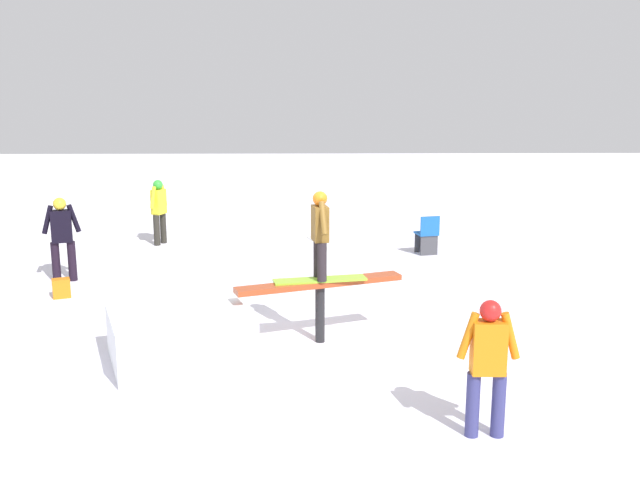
% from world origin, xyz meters
% --- Properties ---
extents(ground_plane, '(60.00, 60.00, 0.00)m').
position_xyz_m(ground_plane, '(0.00, 0.00, 0.00)').
color(ground_plane, white).
extents(rail_feature, '(2.44, 1.13, 0.93)m').
position_xyz_m(rail_feature, '(0.00, 0.00, 0.78)').
color(rail_feature, black).
rests_on(rail_feature, ground).
extents(snow_kicker_ramp, '(2.21, 2.03, 0.70)m').
position_xyz_m(snow_kicker_ramp, '(-1.91, -0.70, 0.35)').
color(snow_kicker_ramp, white).
rests_on(snow_kicker_ramp, ground).
extents(main_rider_on_rail, '(1.37, 0.69, 1.30)m').
position_xyz_m(main_rider_on_rail, '(0.00, 0.00, 1.56)').
color(main_rider_on_rail, '#8FCC31').
rests_on(main_rider_on_rail, rail_feature).
extents(bystander_black, '(0.71, 0.33, 1.62)m').
position_xyz_m(bystander_black, '(-4.84, 3.42, 0.91)').
color(bystander_black, black).
rests_on(bystander_black, ground).
extents(bystander_yellow, '(0.33, 0.64, 1.53)m').
position_xyz_m(bystander_yellow, '(-3.67, 6.69, 0.86)').
color(bystander_yellow, '#2A2822').
rests_on(bystander_yellow, ground).
extents(bystander_orange, '(0.67, 0.22, 1.51)m').
position_xyz_m(bystander_orange, '(1.71, -2.91, 0.85)').
color(bystander_orange, navy).
rests_on(bystander_orange, ground).
extents(loose_snowboard_white, '(0.75, 1.53, 0.02)m').
position_xyz_m(loose_snowboard_white, '(0.16, 6.72, 0.01)').
color(loose_snowboard_white, white).
rests_on(loose_snowboard_white, ground).
extents(folding_chair, '(0.53, 0.53, 0.88)m').
position_xyz_m(folding_chair, '(2.48, 5.55, 0.41)').
color(folding_chair, '#3F3F44').
rests_on(folding_chair, ground).
extents(backpack_on_snow, '(0.36, 0.32, 0.34)m').
position_xyz_m(backpack_on_snow, '(-4.54, 2.32, 0.17)').
color(backpack_on_snow, orange).
rests_on(backpack_on_snow, ground).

